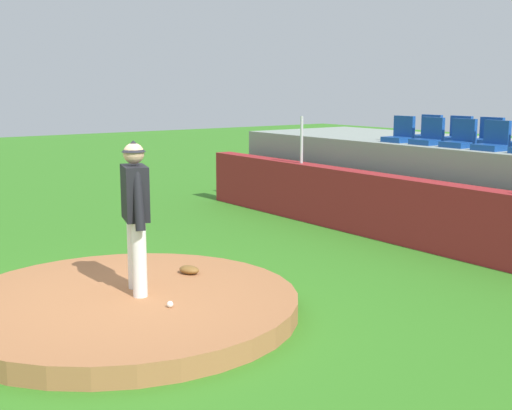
{
  "coord_description": "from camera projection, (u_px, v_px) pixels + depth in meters",
  "views": [
    {
      "loc": [
        7.14,
        -3.28,
        2.71
      ],
      "look_at": [
        0.0,
        1.94,
        1.14
      ],
      "focal_mm": 47.06,
      "sensor_mm": 36.0,
      "label": 1
    }
  ],
  "objects": [
    {
      "name": "ground_plane",
      "position": [
        126.0,
        315.0,
        8.06
      ],
      "size": [
        60.0,
        60.0,
        0.0
      ],
      "primitive_type": "plane",
      "color": "#357D20"
    },
    {
      "name": "pitchers_mound",
      "position": [
        126.0,
        305.0,
        8.04
      ],
      "size": [
        4.15,
        4.15,
        0.24
      ],
      "primitive_type": "cylinder",
      "color": "#A8693F",
      "rests_on": "ground_plane"
    },
    {
      "name": "pitcher",
      "position": [
        135.0,
        205.0,
        7.98
      ],
      "size": [
        0.84,
        0.41,
        1.85
      ],
      "rotation": [
        0.0,
        0.0,
        -0.3
      ],
      "color": "white",
      "rests_on": "pitchers_mound"
    },
    {
      "name": "baseball",
      "position": [
        170.0,
        304.0,
        7.59
      ],
      "size": [
        0.07,
        0.07,
        0.07
      ],
      "primitive_type": "sphere",
      "color": "white",
      "rests_on": "pitchers_mound"
    },
    {
      "name": "fielding_glove",
      "position": [
        189.0,
        270.0,
        8.95
      ],
      "size": [
        0.35,
        0.28,
        0.11
      ],
      "primitive_type": "ellipsoid",
      "rotation": [
        0.0,
        0.0,
        3.46
      ],
      "color": "brown",
      "rests_on": "pitchers_mound"
    },
    {
      "name": "brick_barrier",
      "position": [
        430.0,
        216.0,
        11.18
      ],
      "size": [
        12.54,
        0.4,
        1.15
      ],
      "primitive_type": "cube",
      "color": "maroon",
      "rests_on": "ground_plane"
    },
    {
      "name": "fence_post_left",
      "position": [
        302.0,
        140.0,
        13.66
      ],
      "size": [
        0.06,
        0.06,
        0.96
      ],
      "primitive_type": "cylinder",
      "color": "silver",
      "rests_on": "brick_barrier"
    },
    {
      "name": "bleacher_platform",
      "position": [
        508.0,
        190.0,
        12.4
      ],
      "size": [
        12.05,
        3.16,
        1.64
      ],
      "primitive_type": "cube",
      "color": "gray",
      "rests_on": "ground_plane"
    },
    {
      "name": "stadium_chair_0",
      "position": [
        400.0,
        134.0,
        12.99
      ],
      "size": [
        0.48,
        0.44,
        0.5
      ],
      "rotation": [
        0.0,
        0.0,
        3.14
      ],
      "color": "navy",
      "rests_on": "bleacher_platform"
    },
    {
      "name": "stadium_chair_1",
      "position": [
        429.0,
        136.0,
        12.44
      ],
      "size": [
        0.48,
        0.44,
        0.5
      ],
      "rotation": [
        0.0,
        0.0,
        3.14
      ],
      "color": "navy",
      "rests_on": "bleacher_platform"
    },
    {
      "name": "stadium_chair_2",
      "position": [
        460.0,
        138.0,
        11.89
      ],
      "size": [
        0.48,
        0.44,
        0.5
      ],
      "rotation": [
        0.0,
        0.0,
        3.14
      ],
      "color": "navy",
      "rests_on": "bleacher_platform"
    },
    {
      "name": "stadium_chair_3",
      "position": [
        493.0,
        141.0,
        11.33
      ],
      "size": [
        0.48,
        0.44,
        0.5
      ],
      "rotation": [
        0.0,
        0.0,
        3.14
      ],
      "color": "navy",
      "rests_on": "bleacher_platform"
    },
    {
      "name": "stadium_chair_6",
      "position": [
        428.0,
        132.0,
        13.52
      ],
      "size": [
        0.48,
        0.44,
        0.5
      ],
      "rotation": [
        0.0,
        0.0,
        3.14
      ],
      "color": "navy",
      "rests_on": "bleacher_platform"
    },
    {
      "name": "stadium_chair_7",
      "position": [
        458.0,
        134.0,
        12.99
      ],
      "size": [
        0.48,
        0.44,
        0.5
      ],
      "rotation": [
        0.0,
        0.0,
        3.14
      ],
      "color": "navy",
      "rests_on": "bleacher_platform"
    },
    {
      "name": "stadium_chair_8",
      "position": [
        488.0,
        136.0,
        12.44
      ],
      "size": [
        0.48,
        0.44,
        0.5
      ],
      "rotation": [
        0.0,
        0.0,
        3.14
      ],
      "color": "navy",
      "rests_on": "bleacher_platform"
    }
  ]
}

